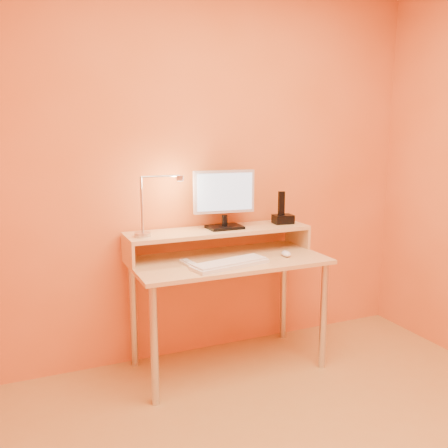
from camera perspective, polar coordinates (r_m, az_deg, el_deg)
name	(u,v)px	position (r m, az deg, el deg)	size (l,w,h in m)	color
wall_back	(209,169)	(3.22, -1.80, 6.44)	(3.00, 0.04, 2.50)	orange
desk_leg_fl	(154,346)	(2.75, -8.19, -14.00)	(0.04, 0.04, 0.69)	silver
desk_leg_fr	(323,316)	(3.19, 11.60, -10.54)	(0.04, 0.04, 0.69)	silver
desk_leg_bl	(133,315)	(3.20, -10.59, -10.42)	(0.04, 0.04, 0.69)	silver
desk_leg_br	(283,292)	(3.58, 7.00, -7.96)	(0.04, 0.04, 0.69)	silver
desk_lower	(228,261)	(3.02, 0.49, -4.31)	(1.20, 0.60, 0.03)	#E5B483
shelf_riser_left	(128,252)	(2.96, -11.22, -3.23)	(0.02, 0.30, 0.14)	#E5B483
shelf_riser_right	(297,235)	(3.40, 8.61, -1.32)	(0.02, 0.30, 0.14)	#E5B483
desk_shelf	(219,231)	(3.12, -0.61, -0.81)	(1.20, 0.30, 0.03)	#E5B483
monitor_foot	(225,227)	(3.13, 0.07, -0.36)	(0.22, 0.16, 0.02)	black
monitor_neck	(225,220)	(3.12, 0.07, 0.43)	(0.04, 0.04, 0.07)	black
monitor_panel	(224,192)	(3.10, 0.00, 3.82)	(0.40, 0.04, 0.27)	#B7B6C0
monitor_back	(223,191)	(3.12, -0.17, 3.87)	(0.36, 0.01, 0.23)	black
monitor_screen	(225,192)	(3.09, 0.13, 3.78)	(0.36, 0.00, 0.24)	#98BADE
lamp_base	(143,234)	(2.93, -9.54, -1.22)	(0.10, 0.10, 0.03)	silver
lamp_post	(142,205)	(2.90, -9.65, 2.21)	(0.01, 0.01, 0.33)	silver
lamp_arm	(161,176)	(2.91, -7.45, 5.58)	(0.01, 0.01, 0.24)	silver
lamp_head	(180,178)	(2.95, -5.19, 5.39)	(0.04, 0.04, 0.03)	silver
lamp_bulb	(180,181)	(2.95, -5.18, 5.09)	(0.03, 0.03, 0.00)	#FFEAC6
phone_dock	(283,219)	(3.32, 6.94, 0.57)	(0.13, 0.10, 0.06)	black
phone_handset	(281,203)	(3.29, 6.76, 2.44)	(0.04, 0.03, 0.16)	black
phone_led	(293,220)	(3.30, 8.06, 0.48)	(0.01, 0.00, 0.04)	blue
keyboard	(230,264)	(2.85, 0.70, -4.75)	(0.48, 0.15, 0.02)	white
mouse	(286,254)	(3.09, 7.30, -3.47)	(0.06, 0.10, 0.03)	white
remote_control	(190,264)	(2.86, -4.02, -4.75)	(0.05, 0.19, 0.02)	white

